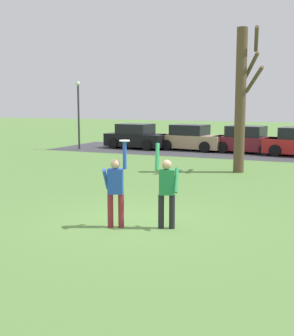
{
  "coord_description": "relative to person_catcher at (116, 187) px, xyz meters",
  "views": [
    {
      "loc": [
        4.71,
        -9.96,
        2.99
      ],
      "look_at": [
        0.31,
        0.04,
        1.4
      ],
      "focal_mm": 48.66,
      "sensor_mm": 36.0,
      "label": 1
    }
  ],
  "objects": [
    {
      "name": "lamppost_by_lot",
      "position": [
        -10.6,
        15.22,
        1.6
      ],
      "size": [
        0.28,
        0.28,
        4.26
      ],
      "color": "#2D2D33",
      "rests_on": "ground_plane"
    },
    {
      "name": "parked_car_black",
      "position": [
        -7.5,
        17.25,
        -0.25
      ],
      "size": [
        4.29,
        2.42,
        1.59
      ],
      "rotation": [
        0.0,
        0.0,
        -0.12
      ],
      "color": "black",
      "rests_on": "ground_plane"
    },
    {
      "name": "parked_car_maroon",
      "position": [
        -0.39,
        17.54,
        -0.25
      ],
      "size": [
        4.29,
        2.42,
        1.59
      ],
      "rotation": [
        0.0,
        0.0,
        -0.12
      ],
      "color": "maroon",
      "rests_on": "ground_plane"
    },
    {
      "name": "parking_strip",
      "position": [
        1.18,
        17.22,
        -0.98
      ],
      "size": [
        27.19,
        6.4,
        0.01
      ],
      "primitive_type": "cube",
      "color": "#38383D",
      "rests_on": "ground_plane"
    },
    {
      "name": "parked_car_tan",
      "position": [
        -3.92,
        17.63,
        -0.25
      ],
      "size": [
        4.29,
        2.42,
        1.59
      ],
      "rotation": [
        0.0,
        0.0,
        -0.12
      ],
      "color": "tan",
      "rests_on": "ground_plane"
    },
    {
      "name": "bare_tree_tall",
      "position": [
        0.83,
        9.83,
        2.17
      ],
      "size": [
        1.18,
        1.46,
        6.04
      ],
      "color": "brown",
      "rests_on": "ground_plane"
    },
    {
      "name": "person_defender",
      "position": [
        1.15,
        0.4,
        -0.0
      ],
      "size": [
        0.62,
        0.56,
        2.04
      ],
      "rotation": [
        0.0,
        0.0,
        3.47
      ],
      "color": "black",
      "rests_on": "ground_plane"
    },
    {
      "name": "frisbee_disc",
      "position": [
        0.21,
        0.07,
        1.11
      ],
      "size": [
        0.25,
        0.25,
        0.02
      ],
      "primitive_type": "cylinder",
      "color": "white",
      "rests_on": "person_catcher"
    },
    {
      "name": "ground_plane",
      "position": [
        0.26,
        0.51,
        -0.98
      ],
      "size": [
        120.0,
        120.0,
        0.0
      ],
      "primitive_type": "plane",
      "color": "#567F3D"
    },
    {
      "name": "person_catcher",
      "position": [
        0.0,
        0.0,
        0.0
      ],
      "size": [
        0.58,
        0.48,
        2.08
      ],
      "rotation": [
        0.0,
        0.0,
        0.33
      ],
      "color": "maroon",
      "rests_on": "ground_plane"
    }
  ]
}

